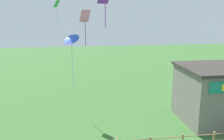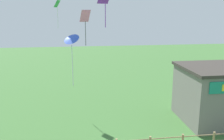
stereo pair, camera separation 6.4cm
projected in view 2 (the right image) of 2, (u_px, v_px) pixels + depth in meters
kite_pink_diamond at (85, 20)px, 19.67m from camera, size 0.91×0.78×2.82m
kite_green_diamond at (57, 9)px, 24.97m from camera, size 0.70×0.74×2.76m
kite_blue_delta at (72, 41)px, 17.04m from camera, size 1.42×1.38×3.69m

